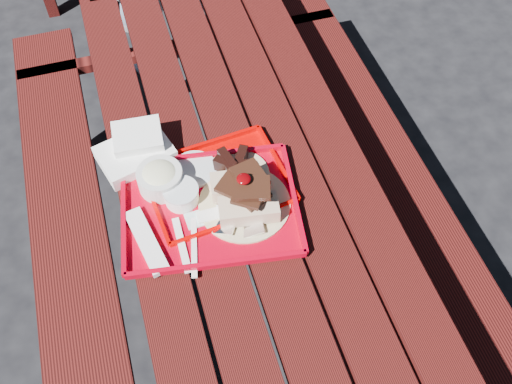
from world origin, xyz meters
TOP-DOWN VIEW (x-y plane):
  - ground at (0.00, 0.00)m, footprint 60.00×60.00m
  - picnic_table_near at (-0.00, 0.00)m, footprint 1.41×2.40m
  - near_tray at (-0.13, -0.10)m, footprint 0.54×0.45m
  - far_tray at (-0.09, -0.06)m, footprint 0.42×0.34m
  - white_cloth at (-0.29, 0.13)m, footprint 0.24×0.20m

SIDE VIEW (x-z plane):
  - ground at x=0.00m, z-range 0.00..0.00m
  - picnic_table_near at x=0.00m, z-range 0.19..0.94m
  - far_tray at x=-0.09m, z-range 0.74..0.80m
  - white_cloth at x=-0.29m, z-range 0.74..0.83m
  - near_tray at x=-0.13m, z-range 0.71..0.86m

